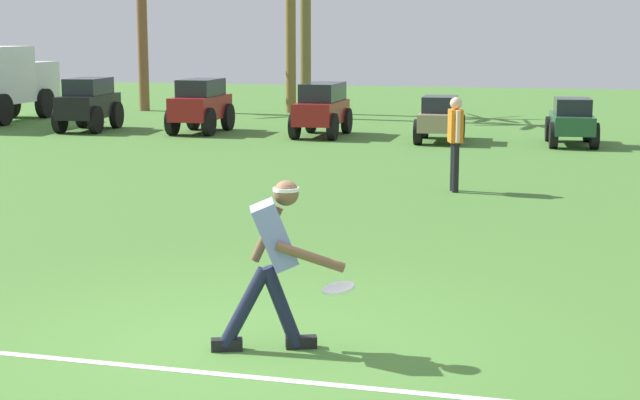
% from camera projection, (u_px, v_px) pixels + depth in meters
% --- Properties ---
extents(ground_plane, '(80.00, 80.00, 0.00)m').
position_uv_depth(ground_plane, '(248.00, 348.00, 8.18)').
color(ground_plane, '#467630').
extents(field_line_paint, '(27.20, 0.20, 0.01)m').
position_uv_depth(field_line_paint, '(219.00, 374.00, 7.55)').
color(field_line_paint, white).
rests_on(field_line_paint, ground_plane).
extents(frisbee_thrower, '(1.12, 0.50, 1.42)m').
position_uv_depth(frisbee_thrower, '(274.00, 255.00, 8.03)').
color(frisbee_thrower, '#191E38').
rests_on(frisbee_thrower, ground_plane).
extents(frisbee_in_flight, '(0.38, 0.38, 0.07)m').
position_uv_depth(frisbee_in_flight, '(338.00, 288.00, 7.93)').
color(frisbee_in_flight, white).
extents(teammate_near_sideline, '(0.30, 0.49, 1.56)m').
position_uv_depth(teammate_near_sideline, '(455.00, 135.00, 16.07)').
color(teammate_near_sideline, black).
rests_on(teammate_near_sideline, ground_plane).
extents(parked_car_slot_a, '(1.42, 2.45, 1.40)m').
position_uv_depth(parked_car_slot_a, '(89.00, 103.00, 26.19)').
color(parked_car_slot_a, black).
rests_on(parked_car_slot_a, ground_plane).
extents(parked_car_slot_b, '(1.25, 2.39, 1.40)m').
position_uv_depth(parked_car_slot_b, '(201.00, 104.00, 25.63)').
color(parked_car_slot_b, maroon).
rests_on(parked_car_slot_b, ground_plane).
extents(parked_car_slot_c, '(1.21, 2.43, 1.34)m').
position_uv_depth(parked_car_slot_c, '(322.00, 108.00, 24.79)').
color(parked_car_slot_c, maroon).
rests_on(parked_car_slot_c, ground_plane).
extents(parked_car_slot_d, '(1.21, 2.25, 1.10)m').
position_uv_depth(parked_car_slot_d, '(440.00, 118.00, 23.53)').
color(parked_car_slot_d, '#998466').
rests_on(parked_car_slot_d, ground_plane).
extents(parked_car_slot_e, '(1.29, 2.28, 1.10)m').
position_uv_depth(parked_car_slot_e, '(572.00, 121.00, 22.80)').
color(parked_car_slot_e, '#235133').
rests_on(parked_car_slot_e, ground_plane).
extents(palm_tree_far_left, '(3.12, 3.11, 5.53)m').
position_uv_depth(palm_tree_far_left, '(141.00, 10.00, 32.42)').
color(palm_tree_far_left, brown).
rests_on(palm_tree_far_left, ground_plane).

